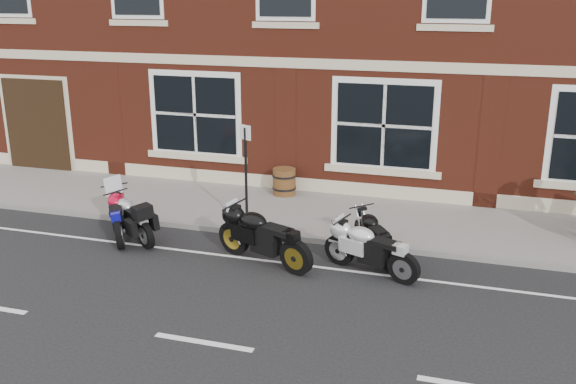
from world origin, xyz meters
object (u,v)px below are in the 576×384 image
Objects in this scene: moto_sport_black at (263,234)px; parking_sign at (246,168)px; moto_sport_red at (120,212)px; moto_naked_black at (375,234)px; moto_touring_silver at (131,215)px; barrel_planter at (284,182)px; moto_sport_silver at (370,247)px.

parking_sign is (-0.93, 1.60, 0.83)m from moto_sport_black.
moto_naked_black is at bearing -25.71° from moto_sport_red.
parking_sign is (2.19, 1.17, 0.91)m from moto_touring_silver.
parking_sign is (-2.97, 0.67, 0.94)m from moto_naked_black.
moto_touring_silver is 0.89× the size of moto_sport_red.
moto_naked_black is at bearing -47.10° from barrel_planter.
moto_sport_silver is at bearing -120.16° from moto_naked_black.
moto_sport_red is at bearing -130.96° from parking_sign.
barrel_planter is 0.30× the size of parking_sign.
moto_naked_black is (5.16, 0.50, -0.03)m from moto_touring_silver.
barrel_planter is at bearing 100.57° from moto_naked_black.
barrel_planter is at bearing 111.80° from parking_sign.
moto_sport_black is 2.03m from parking_sign.
moto_sport_black is 1.32× the size of moto_naked_black.
moto_touring_silver reaches higher than moto_sport_black.
moto_touring_silver is 0.30m from moto_sport_red.
moto_sport_black is 2.24m from moto_naked_black.
moto_sport_black reaches higher than barrel_planter.
moto_sport_silver reaches higher than barrel_planter.
moto_touring_silver is 3.16m from moto_sport_black.
moto_naked_black reaches higher than barrel_planter.
moto_naked_black is at bearing 12.23° from parking_sign.
barrel_planter is at bearing 33.18° from moto_sport_black.
moto_sport_red is 3.46m from moto_sport_black.
moto_sport_silver is at bearing -53.35° from barrel_planter.
moto_sport_red is 2.71× the size of barrel_planter.
moto_touring_silver reaches higher than moto_sport_silver.
moto_sport_black is at bearing -78.59° from barrel_planter.
parking_sign reaches higher than barrel_planter.
parking_sign is at bearing 52.04° from moto_sport_black.
moto_sport_black is 1.13× the size of moto_sport_silver.
moto_sport_silver is (5.49, -0.36, -0.01)m from moto_sport_red.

